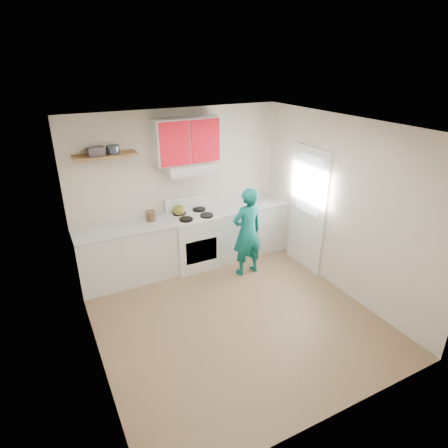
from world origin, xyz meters
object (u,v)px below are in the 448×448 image
tin (113,150)px  kettle (179,210)px  stove (194,240)px  person (247,232)px  crock (151,216)px

tin → kettle: (0.94, -0.05, -1.09)m
kettle → tin: bearing=-169.3°
tin → kettle: size_ratio=0.95×
stove → person: size_ratio=0.62×
tin → person: 2.40m
tin → crock: 1.19m
stove → kettle: (-0.20, 0.11, 0.55)m
tin → kettle: tin is taller
tin → person: size_ratio=0.13×
crock → person: (1.35, -0.75, -0.25)m
kettle → crock: kettle is taller
tin → crock: tin is taller
tin → person: tin is taller
kettle → person: (0.86, -0.76, -0.26)m
kettle → crock: bearing=-164.1°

